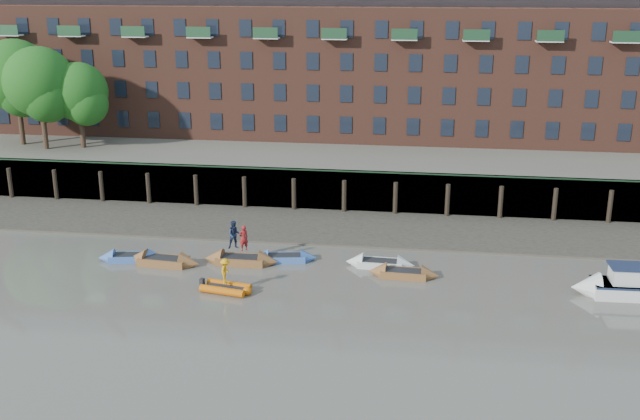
% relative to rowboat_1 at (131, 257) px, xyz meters
% --- Properties ---
extents(ground, '(220.00, 220.00, 0.00)m').
position_rel_rowboat_1_xyz_m(ground, '(10.68, -9.42, -0.22)').
color(ground, '#5F5B52').
rests_on(ground, ground).
extents(foreshore, '(110.00, 8.00, 0.50)m').
position_rel_rowboat_1_xyz_m(foreshore, '(10.68, 8.58, -0.22)').
color(foreshore, '#3D382F').
rests_on(foreshore, ground).
extents(mud_band, '(110.00, 1.60, 0.10)m').
position_rel_rowboat_1_xyz_m(mud_band, '(10.68, 5.18, -0.22)').
color(mud_band, '#4C4336').
rests_on(mud_band, ground).
extents(river_wall, '(110.00, 1.23, 3.30)m').
position_rel_rowboat_1_xyz_m(river_wall, '(10.68, 12.96, 1.38)').
color(river_wall, '#2D2A26').
rests_on(river_wall, ground).
extents(bank_terrace, '(110.00, 28.00, 3.20)m').
position_rel_rowboat_1_xyz_m(bank_terrace, '(10.68, 26.58, 1.38)').
color(bank_terrace, '#5E594D').
rests_on(bank_terrace, ground).
extents(apartment_terrace, '(80.60, 15.56, 20.98)m').
position_rel_rowboat_1_xyz_m(apartment_terrace, '(10.68, 27.57, 12.61)').
color(apartment_terrace, brown).
rests_on(apartment_terrace, bank_terrace).
extents(tree_cluster, '(11.76, 7.74, 9.40)m').
position_rel_rowboat_1_xyz_m(tree_cluster, '(-14.93, 17.93, 8.79)').
color(tree_cluster, '#3A281C').
rests_on(tree_cluster, bank_terrace).
extents(rowboat_1, '(4.40, 2.03, 1.23)m').
position_rel_rowboat_1_xyz_m(rowboat_1, '(0.00, 0.00, 0.00)').
color(rowboat_1, '#3E64AD').
rests_on(rowboat_1, ground).
extents(rowboat_2, '(4.96, 1.82, 1.41)m').
position_rel_rowboat_1_xyz_m(rowboat_2, '(2.37, -0.40, 0.03)').
color(rowboat_2, brown).
rests_on(rowboat_2, ground).
extents(rowboat_3, '(4.88, 1.43, 1.41)m').
position_rel_rowboat_1_xyz_m(rowboat_3, '(7.28, 0.47, 0.03)').
color(rowboat_3, brown).
rests_on(rowboat_3, ground).
extents(rowboat_4, '(4.37, 1.93, 1.22)m').
position_rel_rowboat_1_xyz_m(rowboat_4, '(9.98, 1.30, -0.00)').
color(rowboat_4, '#3E64AD').
rests_on(rowboat_4, ground).
extents(rowboat_5, '(4.48, 1.48, 1.29)m').
position_rel_rowboat_1_xyz_m(rowboat_5, '(16.23, 1.16, 0.01)').
color(rowboat_5, silver).
rests_on(rowboat_5, ground).
extents(rowboat_6, '(4.43, 1.48, 1.27)m').
position_rel_rowboat_1_xyz_m(rowboat_6, '(17.78, -0.30, 0.01)').
color(rowboat_6, brown).
rests_on(rowboat_6, ground).
extents(rib_tender, '(3.14, 1.95, 0.53)m').
position_rel_rowboat_1_xyz_m(rib_tender, '(7.57, -4.05, 0.01)').
color(rib_tender, '#CE5D08').
rests_on(rib_tender, ground).
extents(motor_launch, '(5.97, 2.11, 2.44)m').
position_rel_rowboat_1_xyz_m(motor_launch, '(30.14, -1.46, 0.40)').
color(motor_launch, silver).
rests_on(motor_launch, ground).
extents(person_rower_a, '(0.73, 0.69, 1.69)m').
position_rel_rowboat_1_xyz_m(person_rower_a, '(7.51, 0.38, 1.58)').
color(person_rower_a, maroon).
rests_on(person_rower_a, rowboat_3).
extents(person_rower_b, '(1.10, 0.99, 1.86)m').
position_rel_rowboat_1_xyz_m(person_rower_b, '(6.84, 0.68, 1.66)').
color(person_rower_b, '#19233F').
rests_on(person_rower_b, rowboat_3).
extents(person_rib_crew, '(0.58, 1.01, 1.56)m').
position_rel_rowboat_1_xyz_m(person_rib_crew, '(7.46, -4.00, 1.05)').
color(person_rib_crew, orange).
rests_on(person_rib_crew, rib_tender).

